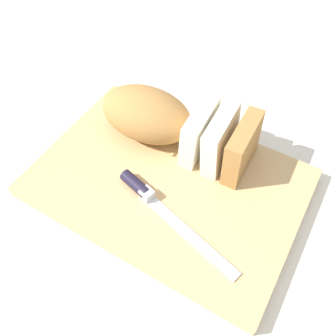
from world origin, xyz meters
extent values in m
plane|color=silver|center=(0.00, 0.00, 0.00)|extent=(3.00, 3.00, 0.00)
cube|color=tan|center=(0.00, 0.00, 0.01)|extent=(0.45, 0.32, 0.03)
ellipsoid|color=#A8753D|center=(-0.09, 0.07, 0.07)|extent=(0.18, 0.13, 0.09)
cube|color=#F2E8CC|center=(0.01, 0.09, 0.07)|extent=(0.04, 0.11, 0.09)
cube|color=#F2E8CC|center=(0.05, 0.09, 0.07)|extent=(0.05, 0.11, 0.09)
cube|color=#A8753D|center=(0.09, 0.09, 0.07)|extent=(0.04, 0.11, 0.09)
cube|color=silver|center=(0.08, -0.07, 0.03)|extent=(0.19, 0.06, 0.00)
cylinder|color=black|center=(-0.04, -0.04, 0.04)|extent=(0.06, 0.03, 0.02)
cube|color=silver|center=(-0.01, -0.05, 0.03)|extent=(0.02, 0.02, 0.02)
sphere|color=tan|center=(-0.02, 0.05, 0.03)|extent=(0.01, 0.01, 0.01)
sphere|color=tan|center=(-0.04, -0.03, 0.03)|extent=(0.01, 0.01, 0.01)
camera|label=1|loc=(0.20, -0.30, 0.53)|focal=39.12mm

